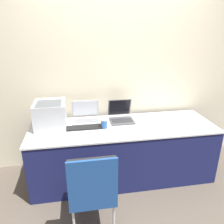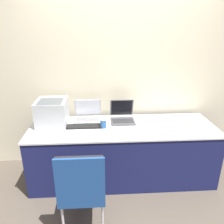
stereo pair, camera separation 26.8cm
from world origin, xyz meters
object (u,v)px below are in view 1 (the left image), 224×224
(laptop_right, at_px, (121,116))
(laptop_left, at_px, (86,116))
(coffee_cup, at_px, (104,124))
(chair, at_px, (92,187))
(external_keyboard, at_px, (84,128))
(printer, at_px, (50,114))

(laptop_right, bearing_deg, laptop_left, 171.01)
(coffee_cup, bearing_deg, chair, -105.19)
(coffee_cup, distance_m, chair, 0.88)
(laptop_left, bearing_deg, laptop_right, -8.99)
(laptop_right, distance_m, coffee_cup, 0.34)
(chair, bearing_deg, laptop_left, 89.05)
(laptop_left, bearing_deg, chair, -90.95)
(external_keyboard, bearing_deg, laptop_right, 20.76)
(laptop_left, bearing_deg, external_keyboard, -97.78)
(external_keyboard, xyz_separation_m, chair, (0.02, -0.85, -0.20))
(laptop_right, distance_m, chair, 1.17)
(printer, distance_m, laptop_left, 0.47)
(laptop_left, distance_m, laptop_right, 0.47)
(laptop_left, height_order, coffee_cup, laptop_left)
(laptop_right, xyz_separation_m, chair, (-0.48, -1.03, -0.25))
(printer, bearing_deg, laptop_right, 3.96)
(laptop_right, height_order, external_keyboard, laptop_right)
(printer, relative_size, coffee_cup, 3.50)
(laptop_left, xyz_separation_m, laptop_right, (0.46, -0.07, 0.00))
(external_keyboard, relative_size, coffee_cup, 4.09)
(laptop_left, bearing_deg, printer, -162.80)
(laptop_right, height_order, coffee_cup, laptop_right)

